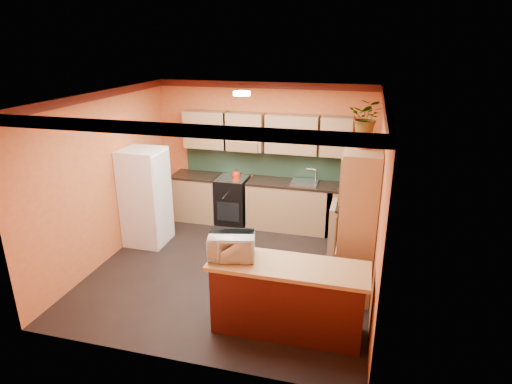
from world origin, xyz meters
TOP-DOWN VIEW (x-y plane):
  - room_shell at (0.02, 0.28)m, footprint 4.24×4.24m
  - base_cabinets_back at (0.06, 1.80)m, footprint 3.65×0.60m
  - countertop_back at (0.06, 1.80)m, footprint 3.65×0.62m
  - stove at (-0.57, 1.80)m, footprint 0.58×0.58m
  - kettle at (-0.47, 1.75)m, footprint 0.22×0.22m
  - sink at (0.83, 1.80)m, footprint 0.48×0.40m
  - base_cabinets_right at (1.80, 0.98)m, footprint 0.60×0.80m
  - countertop_right at (1.80, 0.98)m, footprint 0.62×0.80m
  - fridge at (-1.75, 0.56)m, footprint 0.68×0.66m
  - pantry at (1.85, -0.12)m, footprint 0.48×0.90m
  - fern_pot at (1.85, -0.07)m, footprint 0.22×0.22m
  - fern at (1.85, -0.07)m, footprint 0.50×0.46m
  - breakfast_bar at (1.10, -1.26)m, footprint 1.80×0.55m
  - bar_top at (1.10, -1.26)m, footprint 1.90×0.65m
  - microwave at (0.40, -1.26)m, footprint 0.62×0.49m

SIDE VIEW (x-z plane):
  - base_cabinets_back at x=0.06m, z-range 0.00..0.88m
  - base_cabinets_right at x=1.80m, z-range 0.00..0.88m
  - breakfast_bar at x=1.10m, z-range 0.00..0.88m
  - stove at x=-0.57m, z-range 0.00..0.91m
  - fridge at x=-1.75m, z-range 0.00..1.70m
  - countertop_back at x=0.06m, z-range 0.88..0.92m
  - countertop_right at x=1.80m, z-range 0.88..0.92m
  - bar_top at x=1.10m, z-range 0.88..0.93m
  - sink at x=0.83m, z-range 0.92..0.95m
  - kettle at x=-0.47m, z-range 0.91..1.09m
  - pantry at x=1.85m, z-range 0.00..2.10m
  - microwave at x=0.40m, z-range 0.93..1.24m
  - room_shell at x=0.02m, z-range 0.73..3.45m
  - fern_pot at x=1.85m, z-range 2.10..2.26m
  - fern at x=1.85m, z-range 2.26..2.73m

